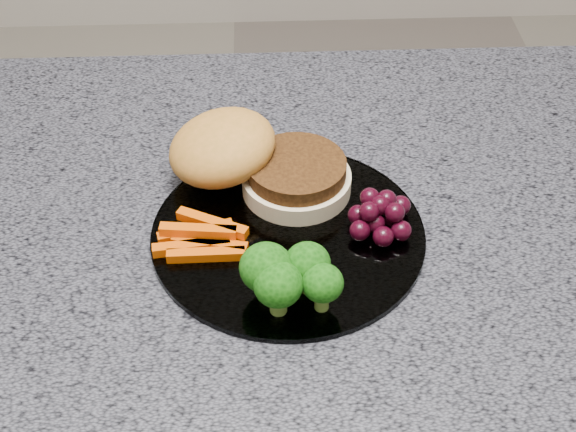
% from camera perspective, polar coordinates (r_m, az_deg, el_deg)
% --- Properties ---
extents(countertop, '(1.20, 0.60, 0.04)m').
position_cam_1_polar(countertop, '(0.80, -7.60, -1.07)').
color(countertop, '#53545F').
rests_on(countertop, island_cabinet).
extents(plate, '(0.26, 0.26, 0.01)m').
position_cam_1_polar(plate, '(0.76, 0.00, -1.27)').
color(plate, white).
rests_on(plate, countertop).
extents(burger, '(0.19, 0.14, 0.06)m').
position_cam_1_polar(burger, '(0.80, -2.82, 3.90)').
color(burger, beige).
rests_on(burger, plate).
extents(carrot_sticks, '(0.09, 0.06, 0.02)m').
position_cam_1_polar(carrot_sticks, '(0.75, -6.07, -1.55)').
color(carrot_sticks, '#D94E03').
rests_on(carrot_sticks, plate).
extents(broccoli, '(0.09, 0.07, 0.06)m').
position_cam_1_polar(broccoli, '(0.68, -0.01, -4.19)').
color(broccoli, olive).
rests_on(broccoli, plate).
extents(grape_bunch, '(0.06, 0.06, 0.03)m').
position_cam_1_polar(grape_bunch, '(0.76, 6.62, 0.07)').
color(grape_bunch, black).
rests_on(grape_bunch, plate).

